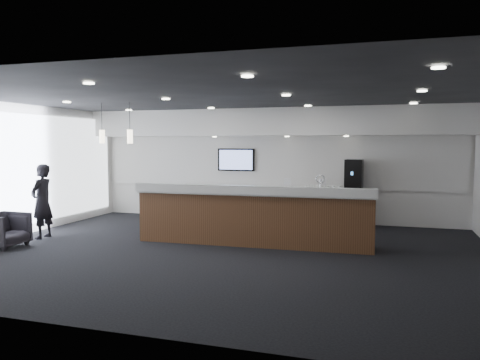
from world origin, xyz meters
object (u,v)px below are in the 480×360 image
(coffee_machine, at_px, (354,174))
(service_counter, at_px, (253,217))
(lounge_guest, at_px, (42,201))
(armchair, at_px, (5,230))

(coffee_machine, bearing_deg, service_counter, -121.54)
(service_counter, relative_size, coffee_machine, 6.63)
(coffee_machine, relative_size, lounge_guest, 0.46)
(coffee_machine, bearing_deg, lounge_guest, -149.31)
(coffee_machine, height_order, armchair, coffee_machine)
(service_counter, height_order, coffee_machine, coffee_machine)
(service_counter, bearing_deg, lounge_guest, -172.51)
(coffee_machine, xyz_separation_m, lounge_guest, (-6.50, -3.53, -0.50))
(armchair, bearing_deg, service_counter, -67.63)
(service_counter, distance_m, lounge_guest, 4.71)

